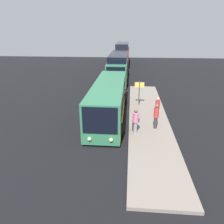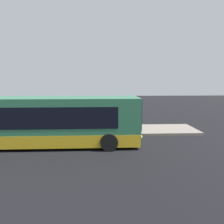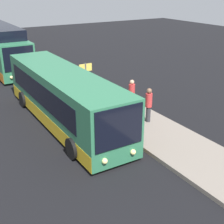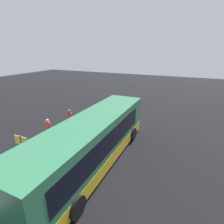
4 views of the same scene
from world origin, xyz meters
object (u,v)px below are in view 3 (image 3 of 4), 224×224
at_px(bus_lead, 63,98).
at_px(sign_post, 86,75).
at_px(passenger_with_bags, 149,103).
at_px(suitcase, 128,125).
at_px(bus_second, 1,49).
at_px(passenger_waiting, 132,93).
at_px(passenger_boarding, 135,116).

bearing_deg(bus_lead, sign_post, 133.30).
relative_size(passenger_with_bags, suitcase, 2.20).
height_order(bus_second, passenger_with_bags, bus_second).
bearing_deg(passenger_with_bags, passenger_waiting, 6.29).
height_order(bus_lead, sign_post, bus_lead).
bearing_deg(bus_lead, passenger_boarding, 31.73).
distance_m(passenger_boarding, passenger_waiting, 3.38).
height_order(bus_second, passenger_waiting, bus_second).
bearing_deg(passenger_boarding, sign_post, 112.96).
xyz_separation_m(bus_lead, passenger_waiting, (0.66, 3.97, -0.26)).
bearing_deg(passenger_with_bags, suitcase, 118.86).
height_order(suitcase, sign_post, sign_post).
bearing_deg(sign_post, bus_second, -166.97).
relative_size(bus_second, passenger_waiting, 6.50).
bearing_deg(bus_second, bus_lead, 0.00).
height_order(passenger_boarding, passenger_waiting, passenger_boarding).
relative_size(passenger_waiting, suitcase, 2.07).
height_order(passenger_boarding, suitcase, passenger_boarding).
xyz_separation_m(bus_lead, bus_second, (-13.71, -0.00, 0.28)).
relative_size(suitcase, sign_post, 0.38).
distance_m(suitcase, sign_post, 5.64).
height_order(bus_lead, suitcase, bus_lead).
distance_m(passenger_with_bags, sign_post, 5.24).
distance_m(bus_lead, passenger_boarding, 4.16).
bearing_deg(passenger_boarding, suitcase, 125.36).
xyz_separation_m(passenger_with_bags, suitcase, (0.38, -1.55, -0.72)).
bearing_deg(sign_post, suitcase, -5.12).
relative_size(bus_second, sign_post, 5.06).
relative_size(bus_lead, passenger_with_bags, 5.99).
relative_size(bus_lead, sign_post, 4.95).
bearing_deg(bus_second, sign_post, 13.03).
bearing_deg(bus_lead, passenger_waiting, 80.51).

